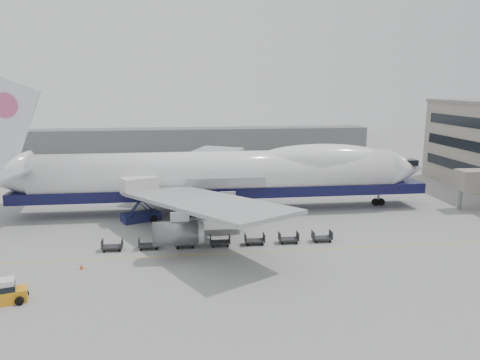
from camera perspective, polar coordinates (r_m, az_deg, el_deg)
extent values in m
plane|color=gray|center=(58.26, -1.79, -6.87)|extent=(260.00, 260.00, 0.00)
cube|color=gold|center=(52.63, -1.15, -8.91)|extent=(60.00, 0.15, 0.01)
cylinder|color=slate|center=(77.20, 25.23, -2.21)|extent=(0.50, 0.50, 3.00)
cube|color=slate|center=(126.00, -9.46, 4.62)|extent=(110.00, 8.00, 7.00)
cylinder|color=white|center=(68.42, -2.79, 0.84)|extent=(52.00, 6.40, 6.40)
cube|color=#0F1039|center=(69.03, -1.95, -1.22)|extent=(60.00, 5.76, 1.50)
cone|color=white|center=(76.33, 19.46, 1.31)|extent=(6.00, 6.40, 6.40)
ellipsoid|color=white|center=(71.04, 9.85, 2.53)|extent=(20.67, 5.78, 4.56)
cube|color=white|center=(71.30, -26.92, 6.13)|extent=(10.52, 0.50, 13.56)
cylinder|color=#D85486|center=(70.99, -26.72, 8.16)|extent=(3.40, 0.30, 3.40)
cube|color=#9EA0A3|center=(54.45, -4.74, -2.63)|extent=(20.35, 26.74, 2.26)
cube|color=#9EA0A3|center=(82.42, -5.67, 2.22)|extent=(20.35, 26.74, 2.26)
cylinder|color=#595B60|center=(87.42, -7.70, 1.24)|extent=(4.80, 2.60, 2.60)
cylinder|color=#595B60|center=(78.75, -3.36, 0.19)|extent=(4.80, 2.60, 2.60)
cylinder|color=#595B60|center=(59.33, -1.99, -3.60)|extent=(4.80, 2.60, 2.60)
cylinder|color=#595B60|center=(50.48, -7.87, -6.45)|extent=(4.80, 2.60, 2.60)
cylinder|color=slate|center=(75.51, 16.52, -2.06)|extent=(0.36, 0.36, 2.50)
cylinder|color=black|center=(75.67, 16.49, -2.57)|extent=(1.10, 0.45, 1.10)
cylinder|color=slate|center=(66.33, -5.14, -3.48)|extent=(0.36, 0.36, 2.50)
cylinder|color=black|center=(66.51, -5.13, -4.06)|extent=(1.10, 0.45, 1.10)
cylinder|color=slate|center=(72.13, -5.33, -2.25)|extent=(0.36, 0.36, 2.50)
cylinder|color=black|center=(72.30, -5.32, -2.79)|extent=(1.10, 0.45, 1.10)
cube|color=navy|center=(66.01, -12.01, -4.39)|extent=(5.62, 4.29, 1.12)
cube|color=silver|center=(64.95, -12.18, -0.62)|extent=(5.34, 4.31, 2.23)
cube|color=navy|center=(64.36, -12.17, -2.74)|extent=(3.35, 1.59, 4.00)
cube|color=navy|center=(66.52, -12.02, -2.27)|extent=(3.35, 1.59, 4.00)
cube|color=slate|center=(66.53, -12.06, -0.33)|extent=(2.72, 2.11, 0.15)
cylinder|color=black|center=(65.25, -13.68, -4.75)|extent=(0.91, 0.36, 0.91)
cylinder|color=black|center=(67.19, -13.50, -4.26)|extent=(0.91, 0.36, 0.91)
cylinder|color=black|center=(64.93, -10.47, -4.69)|extent=(0.91, 0.36, 0.91)
cylinder|color=black|center=(66.88, -10.38, -4.20)|extent=(0.91, 0.36, 0.91)
cube|color=orange|center=(45.97, -26.32, -12.56)|extent=(3.21, 2.30, 1.13)
cube|color=silver|center=(45.60, -26.83, -11.39)|extent=(1.99, 1.85, 1.03)
cube|color=black|center=(45.68, -26.81, -11.63)|extent=(2.12, 1.98, 0.52)
cylinder|color=black|center=(46.97, -27.25, -12.40)|extent=(0.72, 0.31, 0.72)
cylinder|color=black|center=(45.15, -25.30, -13.19)|extent=(0.72, 0.31, 0.72)
cylinder|color=black|center=(46.31, -24.79, -12.52)|extent=(0.72, 0.31, 0.72)
cone|color=#E4490C|center=(50.93, -18.77, -9.94)|extent=(0.36, 0.36, 0.56)
cube|color=#E4490C|center=(51.03, -18.75, -10.22)|extent=(0.38, 0.38, 0.03)
cube|color=#2D2D30|center=(55.22, -15.30, -7.85)|extent=(2.30, 1.35, 0.18)
cube|color=#2D2D30|center=(55.26, -16.46, -7.46)|extent=(0.08, 1.35, 0.90)
cube|color=#2D2D30|center=(54.95, -14.17, -7.45)|extent=(0.08, 1.35, 0.90)
cylinder|color=black|center=(54.94, -16.24, -8.34)|extent=(0.30, 0.12, 0.30)
cylinder|color=black|center=(55.96, -16.07, -7.96)|extent=(0.30, 0.12, 0.30)
cylinder|color=black|center=(54.69, -14.47, -8.33)|extent=(0.30, 0.12, 0.30)
cylinder|color=black|center=(55.72, -14.33, -7.95)|extent=(0.30, 0.12, 0.30)
cube|color=#2D2D30|center=(54.79, -11.04, -7.80)|extent=(2.30, 1.35, 0.18)
cube|color=#2D2D30|center=(54.75, -12.21, -7.42)|extent=(0.08, 1.35, 0.90)
cube|color=#2D2D30|center=(54.59, -9.90, -7.39)|extent=(0.08, 1.35, 0.90)
cylinder|color=black|center=(54.44, -11.97, -8.30)|extent=(0.30, 0.12, 0.30)
cylinder|color=black|center=(55.47, -11.88, -7.92)|extent=(0.30, 0.12, 0.30)
cylinder|color=black|center=(54.32, -10.16, -8.28)|extent=(0.30, 0.12, 0.30)
cylinder|color=black|center=(55.35, -10.11, -7.89)|extent=(0.30, 0.12, 0.30)
cube|color=#2D2D30|center=(54.65, -6.74, -7.71)|extent=(2.30, 1.35, 0.18)
cube|color=#2D2D30|center=(54.53, -7.92, -7.34)|extent=(0.08, 1.35, 0.90)
cube|color=#2D2D30|center=(54.54, -5.59, -7.28)|extent=(0.08, 1.35, 0.90)
cylinder|color=black|center=(54.24, -7.63, -8.22)|extent=(0.30, 0.12, 0.30)
cylinder|color=black|center=(55.28, -7.63, -7.84)|extent=(0.30, 0.12, 0.30)
cylinder|color=black|center=(54.25, -5.82, -8.18)|extent=(0.30, 0.12, 0.30)
cylinder|color=black|center=(55.28, -5.85, -7.79)|extent=(0.30, 0.12, 0.30)
cube|color=#2D2D30|center=(54.82, -2.45, -7.58)|extent=(2.30, 1.35, 0.18)
cube|color=#2D2D30|center=(54.62, -3.61, -7.22)|extent=(0.08, 1.35, 0.90)
cube|color=#2D2D30|center=(54.79, -1.30, -7.14)|extent=(0.08, 1.35, 0.90)
cylinder|color=black|center=(54.34, -3.30, -8.10)|extent=(0.30, 0.12, 0.30)
cylinder|color=black|center=(55.38, -3.38, -7.72)|extent=(0.30, 0.12, 0.30)
cylinder|color=black|center=(54.48, -1.49, -8.03)|extent=(0.30, 0.12, 0.30)
cylinder|color=black|center=(55.51, -1.61, -7.65)|extent=(0.30, 0.12, 0.30)
cube|color=#2D2D30|center=(55.29, 1.79, -7.40)|extent=(2.30, 1.35, 0.18)
cube|color=#2D2D30|center=(55.00, 0.66, -7.06)|extent=(0.08, 1.35, 0.90)
cube|color=#2D2D30|center=(55.34, 2.93, -6.96)|extent=(0.08, 1.35, 0.90)
cylinder|color=black|center=(54.75, 1.00, -7.93)|extent=(0.30, 0.12, 0.30)
cylinder|color=black|center=(55.78, 0.83, -7.55)|extent=(0.30, 0.12, 0.30)
cylinder|color=black|center=(55.01, 2.77, -7.84)|extent=(0.30, 0.12, 0.30)
cylinder|color=black|center=(56.03, 2.57, -7.47)|extent=(0.30, 0.12, 0.30)
cube|color=#2D2D30|center=(56.05, 5.94, -7.20)|extent=(2.30, 1.35, 0.18)
cube|color=#2D2D30|center=(55.69, 4.84, -6.87)|extent=(0.08, 1.35, 0.90)
cube|color=#2D2D30|center=(56.18, 7.05, -6.75)|extent=(0.08, 1.35, 0.90)
cylinder|color=black|center=(55.46, 5.20, -7.72)|extent=(0.30, 0.12, 0.30)
cylinder|color=black|center=(56.47, 4.96, -7.35)|extent=(0.30, 0.12, 0.30)
cylinder|color=black|center=(55.84, 6.92, -7.62)|extent=(0.30, 0.12, 0.30)
cylinder|color=black|center=(56.85, 6.65, -7.26)|extent=(0.30, 0.12, 0.30)
cube|color=#2D2D30|center=(57.09, 9.95, -6.96)|extent=(2.30, 1.35, 0.18)
cube|color=#2D2D30|center=(56.66, 8.89, -6.64)|extent=(0.08, 1.35, 0.90)
cube|color=#2D2D30|center=(57.29, 11.02, -6.51)|extent=(0.08, 1.35, 0.90)
cylinder|color=black|center=(56.45, 9.27, -7.47)|extent=(0.30, 0.12, 0.30)
cylinder|color=black|center=(57.45, 8.96, -7.12)|extent=(0.30, 0.12, 0.30)
cylinder|color=black|center=(56.94, 10.93, -7.36)|extent=(0.30, 0.12, 0.30)
cylinder|color=black|center=(57.93, 10.59, -7.02)|extent=(0.30, 0.12, 0.30)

